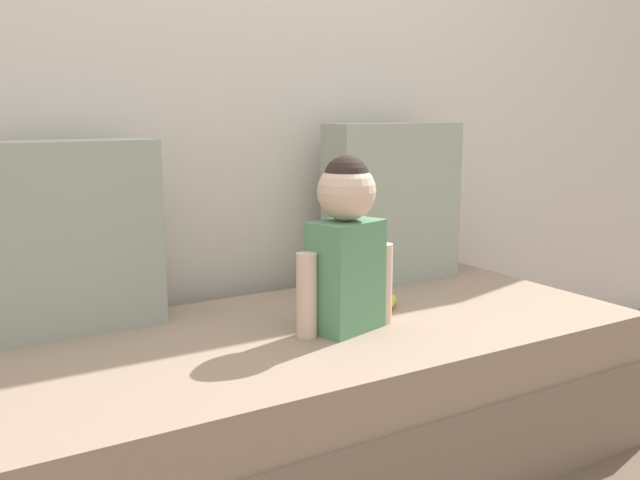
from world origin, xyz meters
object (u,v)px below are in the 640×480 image
throw_pillow_left (73,237)px  throw_pillow_right (392,203)px  toddler (346,242)px  couch (306,400)px  banana (387,304)px

throw_pillow_left → throw_pillow_right: (1.09, 0.00, 0.02)m
toddler → throw_pillow_right: bearing=40.7°
throw_pillow_left → toddler: throw_pillow_left is taller
toddler → couch: bearing=147.1°
couch → throw_pillow_left: size_ratio=3.78×
toddler → throw_pillow_left: bearing=148.7°
couch → toddler: toddler is taller
throw_pillow_left → banana: size_ratio=3.10×
throw_pillow_right → throw_pillow_left: bearing=180.0°
throw_pillow_right → banana: 0.46m
throw_pillow_left → banana: throw_pillow_left is taller
throw_pillow_left → toddler: bearing=-31.3°
throw_pillow_right → banana: throw_pillow_right is taller
throw_pillow_left → throw_pillow_right: bearing=0.0°
throw_pillow_right → toddler: 0.60m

